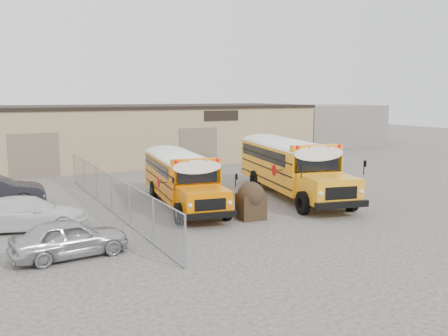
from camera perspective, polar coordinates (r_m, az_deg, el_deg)
name	(u,v)px	position (r m, az deg, el deg)	size (l,w,h in m)	color
ground	(252,211)	(23.97, 3.24, -4.94)	(120.00, 120.00, 0.00)	#3B3936
warehouse	(129,133)	(41.90, -10.81, 3.91)	(30.20, 10.20, 4.67)	tan
chainlink_fence	(111,193)	(24.25, -12.78, -2.80)	(0.07, 18.07, 1.81)	#989BA0
distant_building_right	(328,125)	(56.94, 11.83, 4.83)	(10.00, 8.00, 4.40)	gray
school_bus_left	(159,160)	(30.56, -7.39, 0.86)	(3.59, 9.44, 2.70)	orange
school_bus_right	(252,150)	(33.72, 3.21, 2.04)	(4.68, 11.01, 3.13)	#FEA517
tarp_bundle	(251,200)	(22.29, 3.10, -3.67)	(1.24, 1.24, 1.69)	black
car_silver	(70,238)	(17.94, -17.22, -7.66)	(1.58, 3.91, 1.33)	#B7B7BC
car_white	(28,213)	(22.05, -21.46, -4.86)	(1.91, 4.70, 1.37)	silver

